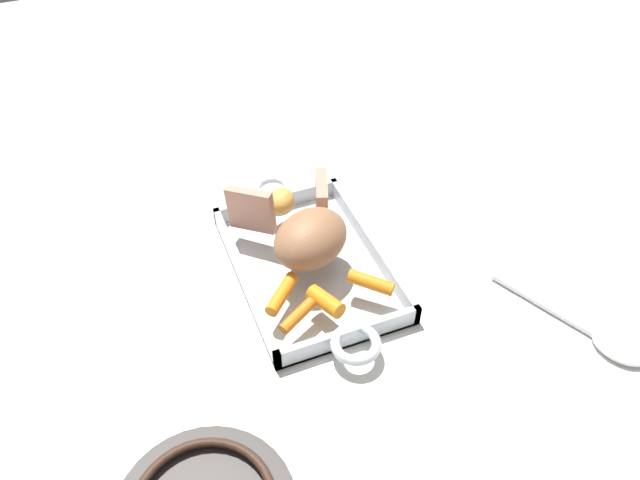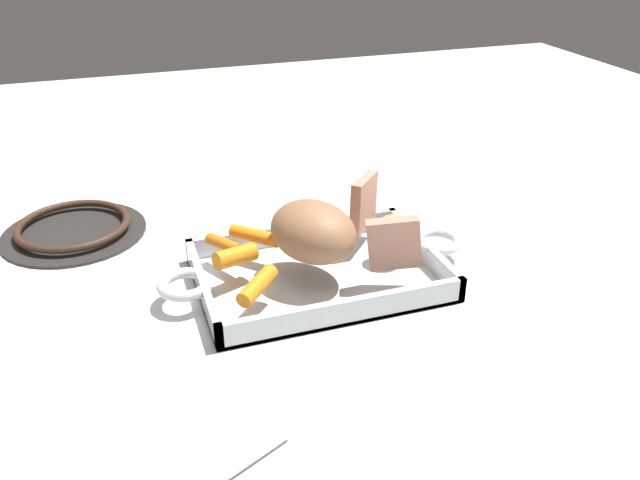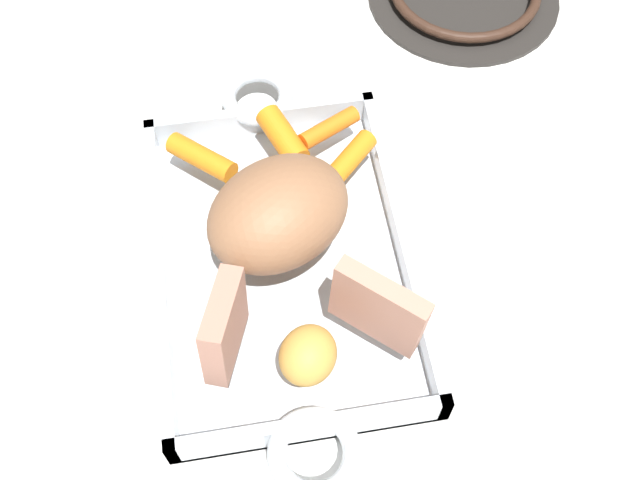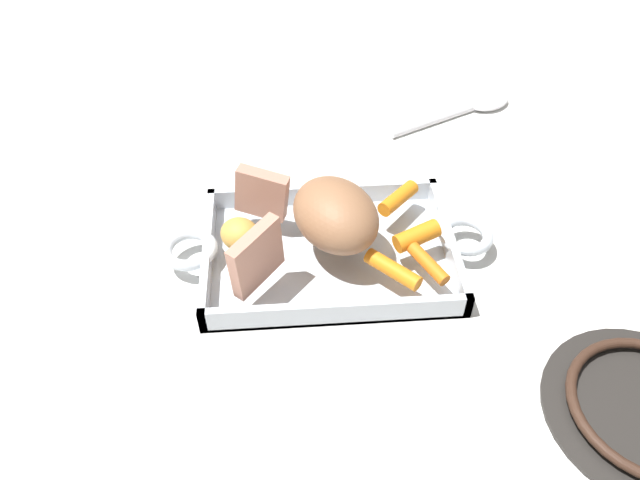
# 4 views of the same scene
# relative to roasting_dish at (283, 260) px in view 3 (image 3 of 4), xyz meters

# --- Properties ---
(ground_plane) EXTENTS (2.39, 2.39, 0.00)m
(ground_plane) POSITION_rel_roasting_dish_xyz_m (0.00, 0.00, -0.01)
(ground_plane) COLOR white
(roasting_dish) EXTENTS (0.41, 0.21, 0.04)m
(roasting_dish) POSITION_rel_roasting_dish_xyz_m (0.00, 0.00, 0.00)
(roasting_dish) COLOR silver
(roasting_dish) RESTS_ON ground_plane
(pork_roast) EXTENTS (0.14, 0.15, 0.08)m
(pork_roast) POSITION_rel_roasting_dish_xyz_m (-0.01, -0.00, 0.06)
(pork_roast) COLOR #966746
(pork_roast) RESTS_ON roasting_dish
(roast_slice_thin) EXTENTS (0.07, 0.04, 0.07)m
(roast_slice_thin) POSITION_rel_roasting_dish_xyz_m (0.08, -0.05, 0.06)
(roast_slice_thin) COLOR tan
(roast_slice_thin) RESTS_ON roasting_dish
(roast_slice_thick) EXTENTS (0.06, 0.07, 0.08)m
(roast_slice_thick) POSITION_rel_roasting_dish_xyz_m (0.09, 0.06, 0.06)
(roast_slice_thick) COLOR tan
(roast_slice_thick) RESTS_ON roasting_dish
(baby_carrot_southeast) EXTENTS (0.06, 0.06, 0.02)m
(baby_carrot_southeast) POSITION_rel_roasting_dish_xyz_m (-0.07, 0.07, 0.03)
(baby_carrot_southeast) COLOR orange
(baby_carrot_southeast) RESTS_ON roasting_dish
(baby_carrot_center_right) EXTENTS (0.06, 0.04, 0.03)m
(baby_carrot_center_right) POSITION_rel_roasting_dish_xyz_m (-0.10, 0.02, 0.04)
(baby_carrot_center_right) COLOR orange
(baby_carrot_center_right) RESTS_ON roasting_dish
(baby_carrot_northeast) EXTENTS (0.06, 0.06, 0.02)m
(baby_carrot_northeast) POSITION_rel_roasting_dish_xyz_m (-0.09, -0.06, 0.03)
(baby_carrot_northeast) COLOR orange
(baby_carrot_northeast) RESTS_ON roasting_dish
(baby_carrot_long) EXTENTS (0.04, 0.06, 0.02)m
(baby_carrot_long) POSITION_rel_roasting_dish_xyz_m (-0.11, 0.06, 0.03)
(baby_carrot_long) COLOR orange
(baby_carrot_long) RESTS_ON roasting_dish
(potato_golden_small) EXTENTS (0.06, 0.06, 0.04)m
(potato_golden_small) POSITION_rel_roasting_dish_xyz_m (0.11, 0.01, 0.04)
(potato_golden_small) COLOR gold
(potato_golden_small) RESTS_ON roasting_dish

